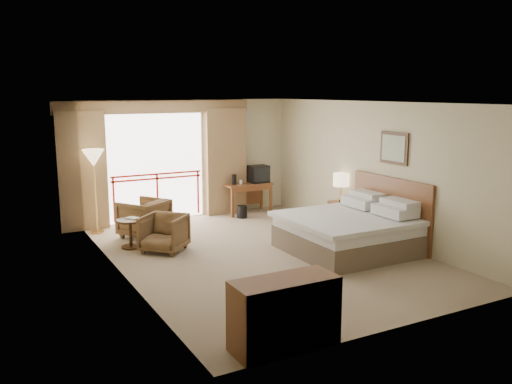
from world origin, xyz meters
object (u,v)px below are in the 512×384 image
armchair_near (165,251)px  wastebasket (242,212)px  desk (246,190)px  armchair_far (145,236)px  bed (350,231)px  dresser (285,314)px  side_table (130,229)px  nightstand (341,215)px  floor_lamp (93,161)px  table_lamp (341,180)px  tv (259,174)px

armchair_near → wastebasket: bearing=79.4°
desk → armchair_far: size_ratio=1.32×
bed → desk: (-0.20, 3.72, 0.19)m
armchair_near → dresser: dresser is taller
dresser → wastebasket: bearing=67.5°
bed → dresser: bearing=-138.4°
side_table → desk: bearing=26.2°
armchair_far → side_table: size_ratio=1.55×
armchair_far → dresser: size_ratio=0.68×
side_table → dresser: dresser is taller
nightstand → floor_lamp: 5.27m
side_table → floor_lamp: (-0.31, 1.42, 1.12)m
armchair_near → side_table: (-0.48, 0.50, 0.37)m
table_lamp → desk: table_lamp is taller
table_lamp → dresser: table_lamp is taller
wastebasket → armchair_near: size_ratio=0.38×
desk → armchair_far: bearing=-159.7°
bed → desk: 3.73m
table_lamp → tv: 2.35m
tv → side_table: size_ratio=0.84×
nightstand → tv: size_ratio=1.28×
table_lamp → dresser: 5.71m
armchair_far → armchair_near: bearing=57.7°
tv → wastebasket: size_ratio=1.58×
armchair_far → armchair_near: (0.02, -1.17, 0.00)m
wastebasket → armchair_far: size_ratio=0.34×
desk → tv: tv is taller
nightstand → dresser: 5.64m
dresser → armchair_far: bearing=90.0°
wastebasket → desk: bearing=52.1°
floor_lamp → armchair_near: bearing=-67.6°
wastebasket → armchair_near: (-2.46, -1.69, -0.14)m
wastebasket → armchair_far: armchair_far is taller
armchair_far → table_lamp: bearing=127.8°
nightstand → table_lamp: size_ratio=1.00×
nightstand → table_lamp: table_lamp is taller
tv → armchair_far: bearing=-143.9°
bed → nightstand: bearing=57.8°
bed → nightstand: size_ratio=3.64×
bed → floor_lamp: floor_lamp is taller
floor_lamp → table_lamp: bearing=-24.1°
nightstand → dresser: size_ratio=0.47×
desk → dresser: 7.00m
dresser → floor_lamp: bearing=97.1°
wastebasket → armchair_far: (-2.48, -0.52, -0.14)m
armchair_far → dresser: 5.47m
nightstand → floor_lamp: floor_lamp is taller
table_lamp → armchair_far: size_ratio=0.70×
armchair_far → nightstand: bearing=127.1°
nightstand → armchair_near: 3.88m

